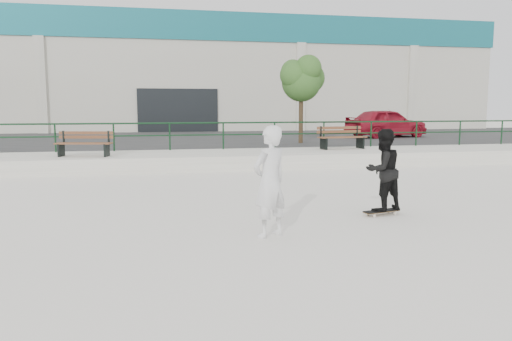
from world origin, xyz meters
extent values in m
plane|color=silver|center=(0.00, 0.00, 0.00)|extent=(120.00, 120.00, 0.00)
cube|color=silver|center=(0.00, 9.50, 0.25)|extent=(30.00, 3.00, 0.50)
cube|color=#2F2F2F|center=(0.00, 18.00, 0.25)|extent=(60.00, 14.00, 0.50)
cylinder|color=#13361C|center=(0.00, 10.80, 1.50)|extent=(28.00, 0.06, 0.06)
cylinder|color=#13361C|center=(0.00, 10.80, 1.05)|extent=(28.00, 0.05, 0.05)
cylinder|color=#13361C|center=(-5.00, 10.80, 1.00)|extent=(0.06, 0.06, 1.00)
cylinder|color=#13361C|center=(-3.00, 10.80, 1.00)|extent=(0.06, 0.06, 1.00)
cylinder|color=#13361C|center=(-1.00, 10.80, 1.00)|extent=(0.06, 0.06, 1.00)
cylinder|color=#13361C|center=(1.00, 10.80, 1.00)|extent=(0.06, 0.06, 1.00)
cylinder|color=#13361C|center=(3.00, 10.80, 1.00)|extent=(0.06, 0.06, 1.00)
cylinder|color=#13361C|center=(5.00, 10.80, 1.00)|extent=(0.06, 0.06, 1.00)
cylinder|color=#13361C|center=(7.00, 10.80, 1.00)|extent=(0.06, 0.06, 1.00)
cylinder|color=#13361C|center=(9.00, 10.80, 1.00)|extent=(0.06, 0.06, 1.00)
cylinder|color=#13361C|center=(11.00, 10.80, 1.00)|extent=(0.06, 0.06, 1.00)
cylinder|color=#13361C|center=(13.00, 10.80, 1.00)|extent=(0.06, 0.06, 1.00)
cube|color=beige|center=(0.00, 32.00, 4.00)|extent=(44.00, 16.00, 8.00)
cube|color=#166772|center=(0.00, 32.00, 7.10)|extent=(44.20, 16.20, 1.80)
cube|color=black|center=(0.00, 23.95, 1.60)|extent=(5.00, 0.15, 3.20)
cube|color=beige|center=(-8.00, 23.90, 3.10)|extent=(0.60, 0.25, 6.20)
cube|color=beige|center=(8.00, 23.90, 3.10)|extent=(0.60, 0.25, 6.20)
cube|color=beige|center=(16.00, 23.90, 3.10)|extent=(0.60, 0.25, 6.20)
cube|color=brown|center=(-3.86, 8.87, 0.93)|extent=(1.77, 0.49, 0.04)
cube|color=brown|center=(-3.82, 9.04, 0.93)|extent=(1.77, 0.49, 0.04)
cube|color=brown|center=(-3.79, 9.22, 0.93)|extent=(1.77, 0.49, 0.04)
cube|color=brown|center=(-3.77, 9.29, 1.11)|extent=(1.75, 0.41, 0.10)
cube|color=brown|center=(-3.77, 9.29, 1.25)|extent=(1.75, 0.41, 0.10)
cube|color=black|center=(-4.55, 9.20, 0.71)|extent=(0.16, 0.50, 0.42)
cube|color=black|center=(-4.50, 9.45, 1.11)|extent=(0.07, 0.06, 0.42)
cube|color=black|center=(-3.10, 8.89, 0.71)|extent=(0.16, 0.50, 0.42)
cube|color=black|center=(-3.04, 9.14, 1.11)|extent=(0.07, 0.06, 0.42)
cube|color=brown|center=(5.48, 9.79, 0.95)|extent=(1.88, 0.37, 0.04)
cube|color=brown|center=(5.46, 9.98, 0.95)|extent=(1.88, 0.37, 0.04)
cube|color=brown|center=(5.43, 10.16, 0.95)|extent=(1.88, 0.37, 0.04)
cube|color=brown|center=(5.42, 10.24, 1.15)|extent=(1.87, 0.29, 0.10)
cube|color=brown|center=(5.42, 10.24, 1.29)|extent=(1.87, 0.29, 0.10)
cube|color=black|center=(4.68, 9.87, 0.72)|extent=(0.13, 0.53, 0.44)
cube|color=black|center=(4.64, 10.14, 1.15)|extent=(0.07, 0.06, 0.44)
cube|color=black|center=(6.23, 10.08, 0.72)|extent=(0.13, 0.53, 0.44)
cube|color=black|center=(6.20, 10.35, 1.15)|extent=(0.07, 0.06, 0.44)
cylinder|color=#443522|center=(4.81, 13.30, 1.64)|extent=(0.19, 0.19, 2.28)
sphere|color=#285A21|center=(4.81, 13.30, 3.17)|extent=(1.71, 1.71, 1.71)
sphere|color=#285A21|center=(5.29, 13.59, 3.36)|extent=(1.33, 1.33, 1.33)
sphere|color=#285A21|center=(4.43, 13.11, 3.45)|extent=(1.24, 1.24, 1.24)
sphere|color=#285A21|center=(5.00, 12.92, 3.74)|extent=(1.14, 1.14, 1.14)
sphere|color=#285A21|center=(4.53, 13.68, 3.64)|extent=(1.05, 1.05, 1.05)
imported|color=maroon|center=(10.34, 16.23, 1.25)|extent=(4.64, 2.59, 1.49)
cube|color=black|center=(2.76, 1.01, 0.09)|extent=(0.81, 0.39, 0.02)
cube|color=brown|center=(2.76, 1.01, 0.07)|extent=(0.81, 0.39, 0.01)
cube|color=#9C9CA1|center=(2.50, 0.94, 0.04)|extent=(0.10, 0.17, 0.03)
cube|color=#9C9CA1|center=(3.01, 1.08, 0.04)|extent=(0.10, 0.17, 0.03)
cylinder|color=beige|center=(2.53, 0.85, 0.03)|extent=(0.06, 0.04, 0.06)
cylinder|color=beige|center=(2.48, 1.04, 0.03)|extent=(0.06, 0.04, 0.06)
cylinder|color=beige|center=(3.03, 0.99, 0.03)|extent=(0.06, 0.04, 0.06)
cylinder|color=beige|center=(2.98, 1.17, 0.03)|extent=(0.06, 0.04, 0.06)
imported|color=black|center=(2.76, 1.01, 0.90)|extent=(0.92, 0.80, 1.60)
imported|color=white|center=(0.22, -0.13, 0.91)|extent=(0.80, 0.72, 1.83)
camera|label=1|loc=(-1.64, -7.92, 2.14)|focal=35.00mm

